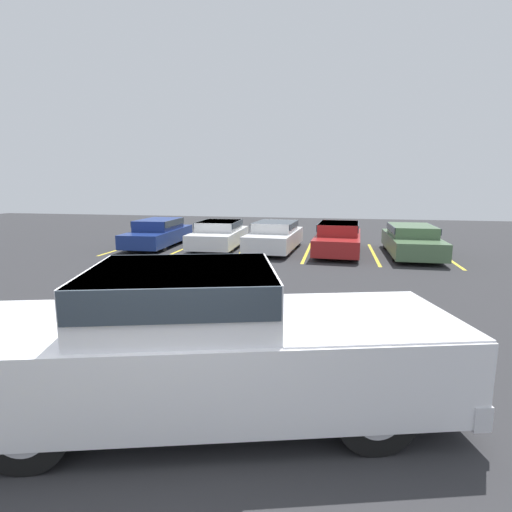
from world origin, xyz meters
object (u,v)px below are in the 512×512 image
(parked_sedan_a, at_px, (159,232))
(parked_sedan_c, at_px, (275,235))
(parked_sedan_d, at_px, (338,237))
(parked_sedan_e, at_px, (411,239))
(parked_sedan_b, at_px, (219,234))
(pickup_truck, at_px, (210,343))

(parked_sedan_a, bearing_deg, parked_sedan_c, 85.29)
(parked_sedan_d, bearing_deg, parked_sedan_e, 92.88)
(parked_sedan_b, height_order, parked_sedan_e, parked_sedan_e)
(parked_sedan_e, bearing_deg, parked_sedan_a, -91.34)
(pickup_truck, xyz_separation_m, parked_sedan_c, (-1.10, 12.31, -0.27))
(parked_sedan_a, height_order, parked_sedan_e, parked_sedan_a)
(parked_sedan_a, distance_m, parked_sedan_e, 10.88)
(pickup_truck, relative_size, parked_sedan_e, 1.30)
(parked_sedan_a, xyz_separation_m, parked_sedan_b, (2.87, -0.00, -0.01))
(parked_sedan_a, relative_size, parked_sedan_c, 1.08)
(pickup_truck, distance_m, parked_sedan_c, 12.36)
(pickup_truck, distance_m, parked_sedan_e, 13.00)
(parked_sedan_d, bearing_deg, parked_sedan_b, -89.87)
(parked_sedan_b, distance_m, parked_sedan_d, 5.17)
(parked_sedan_c, height_order, parked_sedan_e, parked_sedan_c)
(parked_sedan_c, relative_size, parked_sedan_d, 0.93)
(parked_sedan_b, relative_size, parked_sedan_c, 0.96)
(parked_sedan_d, height_order, parked_sedan_e, parked_sedan_d)
(parked_sedan_b, distance_m, parked_sedan_c, 2.53)
(pickup_truck, bearing_deg, parked_sedan_b, 90.18)
(parked_sedan_d, bearing_deg, pickup_truck, -4.19)
(parked_sedan_b, bearing_deg, parked_sedan_d, 85.41)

